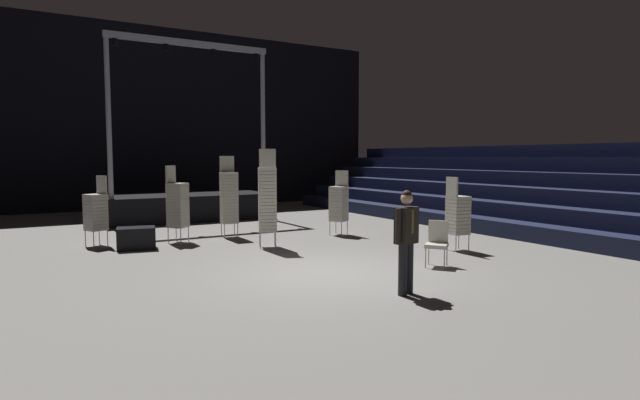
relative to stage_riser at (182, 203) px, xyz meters
The scene contains 13 objects.
ground_plane 10.38m from the stage_riser, 90.00° to the right, with size 22.00×30.00×0.10m, color slate.
arena_end_wall 5.76m from the stage_riser, 90.00° to the left, with size 22.00×0.30×8.00m, color black.
bleacher_bank_right 12.84m from the stage_riser, 46.95° to the right, with size 4.50×24.00×2.70m.
stage_riser is the anchor object (origin of this frame).
man_with_tie 12.48m from the stage_riser, 88.58° to the right, with size 0.57×0.34×1.74m.
chair_stack_front_left 10.74m from the stage_riser, 68.15° to the right, with size 0.49×0.49×1.79m.
chair_stack_front_right 6.97m from the stage_riser, 65.56° to the right, with size 0.60×0.60×1.88m.
chair_stack_mid_left 7.26m from the stage_riser, 88.51° to the right, with size 0.57×0.57×2.48m.
chair_stack_mid_right 5.20m from the stage_riser, 90.75° to the right, with size 0.49×0.49×2.31m.
chair_stack_mid_centre 5.58m from the stage_riser, 106.36° to the right, with size 0.62×0.62×2.05m.
chair_stack_rear_left 5.98m from the stage_riser, 126.05° to the right, with size 0.58×0.58×1.79m.
equipment_road_case 6.42m from the stage_riser, 115.17° to the right, with size 0.90×0.60×0.54m, color black.
loose_chair_near_man 11.29m from the stage_riser, 78.14° to the right, with size 0.62×0.62×0.95m.
Camera 1 is at (-5.12, -8.59, 2.27)m, focal length 28.77 mm.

